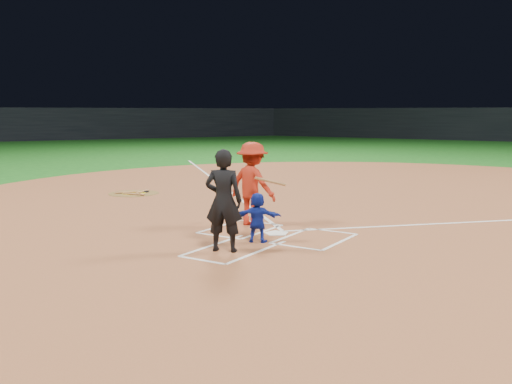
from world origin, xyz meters
The scene contains 14 objects.
ground centered at (0.00, 0.00, 0.00)m, with size 120.00×120.00×0.00m, color #155717.
home_plate_dirt centered at (0.00, 6.00, 0.01)m, with size 28.00×28.00×0.01m, color brown.
stadium_wall_left centered at (-42.00, 24.00, 1.60)m, with size 1.20×60.00×3.20m, color black.
home_plate centered at (0.00, 0.00, 0.02)m, with size 0.60×0.60×0.02m, color white.
on_deck_circle centered at (-7.38, 3.03, 0.02)m, with size 1.70×1.70×0.01m, color brown.
on_deck_logo centered at (-7.38, 3.03, 0.02)m, with size 0.80×0.80×0.00m, color gold.
on_deck_bat_a centered at (-7.23, 3.28, 0.05)m, with size 0.06×0.06×0.84m, color #A96F3E.
on_deck_bat_b centered at (-7.58, 2.93, 0.05)m, with size 0.06×0.06×0.84m, color #915B35.
on_deck_bat_c centered at (-7.08, 2.73, 0.05)m, with size 0.06×0.06×0.84m, color #9A6538.
bat_weight_donut centered at (-7.18, 3.43, 0.05)m, with size 0.19×0.19×0.05m, color black.
catcher centered at (0.08, -0.95, 0.55)m, with size 0.99×0.32×1.07m, color #13269B.
umpire centered at (-0.06, -1.99, 1.04)m, with size 0.75×0.49×2.05m, color black.
chalk_markings centered at (0.00, 5.29, 0.01)m, with size 28.35×17.32×0.01m.
batter_at_plate centered at (-1.00, 0.55, 1.03)m, with size 1.53×1.00×2.04m.
Camera 1 is at (6.39, -11.08, 2.77)m, focal length 40.00 mm.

